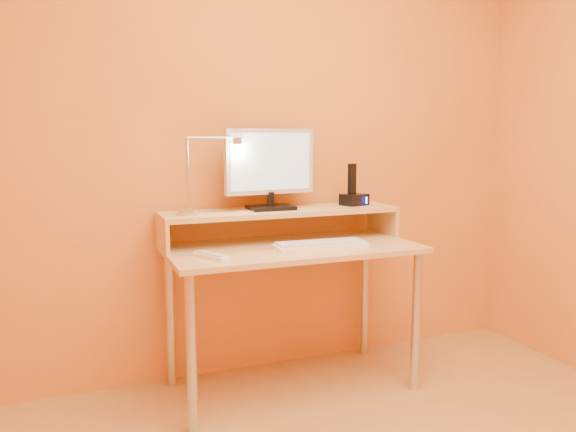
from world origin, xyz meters
name	(u,v)px	position (x,y,z in m)	size (l,w,h in m)	color
wall_back	(269,135)	(0.00, 1.50, 1.25)	(3.00, 0.04, 2.50)	orange
desk_leg_fl	(191,355)	(-0.55, 0.93, 0.35)	(0.04, 0.04, 0.69)	silver
desk_leg_fr	(416,322)	(0.55, 0.93, 0.35)	(0.04, 0.04, 0.69)	silver
desk_leg_bl	(170,318)	(-0.55, 1.43, 0.35)	(0.04, 0.04, 0.69)	silver
desk_leg_br	(365,295)	(0.55, 1.43, 0.35)	(0.04, 0.04, 0.69)	silver
desk_lower	(292,248)	(0.00, 1.18, 0.71)	(1.20, 0.60, 0.03)	#E1AD6E
shelf_riser_left	(162,235)	(-0.59, 1.33, 0.79)	(0.02, 0.30, 0.14)	#E1AD6E
shelf_riser_right	(382,221)	(0.59, 1.33, 0.79)	(0.02, 0.30, 0.14)	#E1AD6E
desk_shelf	(281,211)	(0.00, 1.33, 0.87)	(1.20, 0.30, 0.03)	#E1AD6E
monitor_foot	(271,208)	(-0.05, 1.33, 0.89)	(0.22, 0.16, 0.02)	black
monitor_neck	(271,199)	(-0.05, 1.33, 0.93)	(0.04, 0.04, 0.07)	black
monitor_panel	(270,161)	(-0.05, 1.34, 1.12)	(0.47, 0.04, 0.32)	silver
monitor_back	(268,161)	(-0.05, 1.36, 1.12)	(0.42, 0.01, 0.27)	black
monitor_screen	(271,162)	(-0.05, 1.32, 1.12)	(0.43, 0.00, 0.28)	silver
lamp_base	(189,212)	(-0.47, 1.30, 0.89)	(0.10, 0.10, 0.03)	silver
lamp_post	(188,174)	(-0.47, 1.30, 1.07)	(0.01, 0.01, 0.33)	silver
lamp_arm	(212,138)	(-0.35, 1.30, 1.24)	(0.01, 0.01, 0.24)	silver
lamp_head	(237,141)	(-0.23, 1.30, 1.22)	(0.04, 0.04, 0.03)	silver
lamp_bulb	(237,144)	(-0.23, 1.30, 1.20)	(0.03, 0.03, 0.00)	#FFEAC6
phone_dock	(354,200)	(0.42, 1.33, 0.91)	(0.13, 0.10, 0.06)	black
phone_handset	(352,179)	(0.40, 1.33, 1.02)	(0.04, 0.03, 0.16)	black
phone_led	(366,200)	(0.46, 1.28, 0.91)	(0.01, 0.00, 0.04)	#2050FF
keyboard	(321,246)	(0.10, 1.07, 0.73)	(0.44, 0.14, 0.02)	white
mouse	(351,242)	(0.26, 1.07, 0.74)	(0.06, 0.11, 0.04)	white
remote_control	(211,256)	(-0.43, 1.05, 0.73)	(0.05, 0.19, 0.02)	white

